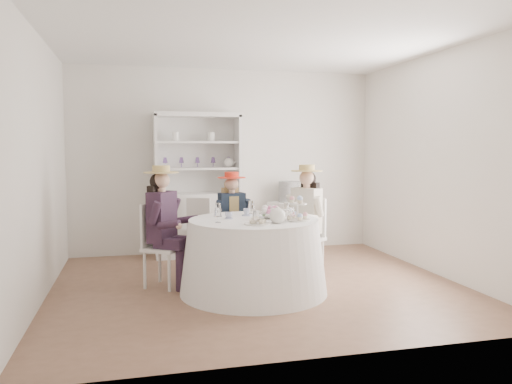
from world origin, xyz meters
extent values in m
plane|color=brown|center=(0.00, 0.00, 0.00)|extent=(4.50, 4.50, 0.00)
plane|color=white|center=(0.00, 0.00, 2.70)|extent=(4.50, 4.50, 0.00)
plane|color=silver|center=(0.00, 2.00, 1.35)|extent=(4.50, 0.00, 4.50)
plane|color=silver|center=(0.00, -2.00, 1.35)|extent=(4.50, 0.00, 4.50)
plane|color=silver|center=(-2.25, 0.00, 1.35)|extent=(0.00, 4.50, 4.50)
plane|color=silver|center=(2.25, 0.00, 1.35)|extent=(0.00, 4.50, 4.50)
cone|color=white|center=(-0.11, -0.23, 0.39)|extent=(1.58, 1.58, 0.77)
cylinder|color=white|center=(-0.11, -0.23, 0.78)|extent=(1.38, 1.38, 0.02)
cube|color=silver|center=(-0.45, 1.75, 0.45)|extent=(1.29, 0.82, 0.90)
cube|color=silver|center=(-0.45, 1.95, 1.46)|extent=(1.15, 0.43, 1.10)
cube|color=silver|center=(-0.45, 1.75, 2.01)|extent=(1.29, 0.82, 0.06)
cube|color=silver|center=(-1.04, 1.75, 1.46)|extent=(0.19, 0.44, 1.10)
cube|color=silver|center=(0.13, 1.75, 1.46)|extent=(0.19, 0.44, 1.10)
cube|color=silver|center=(-0.45, 1.75, 1.26)|extent=(1.19, 0.75, 0.03)
cube|color=silver|center=(-0.45, 1.75, 1.63)|extent=(1.19, 0.75, 0.03)
sphere|color=white|center=(0.00, 1.75, 1.34)|extent=(0.14, 0.14, 0.14)
cube|color=silver|center=(0.92, 1.75, 0.37)|extent=(0.62, 0.62, 0.74)
cylinder|color=black|center=(0.92, 1.75, 0.89)|extent=(0.33, 0.33, 0.31)
cube|color=silver|center=(-1.03, 0.21, 0.43)|extent=(0.53, 0.53, 0.04)
cylinder|color=silver|center=(-0.99, 0.00, 0.21)|extent=(0.03, 0.03, 0.42)
cylinder|color=silver|center=(-0.81, 0.25, 0.21)|extent=(0.03, 0.03, 0.42)
cylinder|color=silver|center=(-1.24, 0.17, 0.21)|extent=(0.03, 0.03, 0.42)
cylinder|color=silver|center=(-1.07, 0.42, 0.21)|extent=(0.03, 0.03, 0.42)
cube|color=silver|center=(-1.17, 0.31, 0.69)|extent=(0.23, 0.32, 0.48)
cube|color=black|center=(-1.04, 0.22, 0.79)|extent=(0.35, 0.39, 0.56)
cube|color=black|center=(-0.98, 0.07, 0.51)|extent=(0.34, 0.29, 0.12)
cylinder|color=black|center=(-0.87, 0.00, 0.22)|extent=(0.10, 0.10, 0.44)
cylinder|color=black|center=(-1.12, 0.04, 0.85)|extent=(0.19, 0.17, 0.26)
cube|color=black|center=(-0.88, 0.22, 0.51)|extent=(0.34, 0.29, 0.12)
cylinder|color=black|center=(-0.77, 0.14, 0.22)|extent=(0.10, 0.10, 0.44)
cylinder|color=black|center=(-0.90, 0.36, 0.85)|extent=(0.19, 0.17, 0.26)
cylinder|color=#D8A889|center=(-1.04, 0.22, 1.08)|extent=(0.09, 0.09, 0.08)
sphere|color=#D8A889|center=(-1.04, 0.22, 1.19)|extent=(0.18, 0.18, 0.18)
sphere|color=black|center=(-1.08, 0.25, 1.18)|extent=(0.18, 0.18, 0.18)
cube|color=black|center=(-1.11, 0.26, 0.95)|extent=(0.19, 0.23, 0.36)
cylinder|color=tan|center=(-1.04, 0.22, 1.28)|extent=(0.38, 0.38, 0.01)
cylinder|color=tan|center=(-1.04, 0.22, 1.32)|extent=(0.19, 0.19, 0.08)
cube|color=silver|center=(-0.14, 0.79, 0.40)|extent=(0.40, 0.40, 0.04)
cylinder|color=silver|center=(-0.26, 0.63, 0.19)|extent=(0.03, 0.03, 0.39)
cylinder|color=silver|center=(0.02, 0.67, 0.19)|extent=(0.03, 0.03, 0.39)
cylinder|color=silver|center=(-0.30, 0.91, 0.19)|extent=(0.03, 0.03, 0.39)
cylinder|color=silver|center=(-0.02, 0.95, 0.19)|extent=(0.03, 0.03, 0.39)
cube|color=silver|center=(-0.16, 0.95, 0.64)|extent=(0.34, 0.07, 0.44)
cube|color=#192333|center=(-0.14, 0.81, 0.72)|extent=(0.34, 0.22, 0.51)
cube|color=tan|center=(-0.14, 0.81, 0.72)|extent=(0.15, 0.21, 0.44)
cube|color=#192333|center=(-0.20, 0.67, 0.47)|extent=(0.15, 0.31, 0.11)
cylinder|color=#192333|center=(-0.19, 0.55, 0.20)|extent=(0.09, 0.09, 0.41)
cylinder|color=#192333|center=(-0.32, 0.75, 0.79)|extent=(0.10, 0.16, 0.24)
cube|color=#192333|center=(-0.05, 0.69, 0.47)|extent=(0.15, 0.31, 0.11)
cylinder|color=#192333|center=(-0.03, 0.57, 0.20)|extent=(0.09, 0.09, 0.41)
cylinder|color=#192333|center=(0.04, 0.80, 0.79)|extent=(0.10, 0.16, 0.24)
cylinder|color=#D8A889|center=(-0.14, 0.81, 1.00)|extent=(0.08, 0.08, 0.07)
sphere|color=#D8A889|center=(-0.14, 0.81, 1.10)|extent=(0.17, 0.17, 0.17)
sphere|color=tan|center=(-0.15, 0.84, 1.08)|extent=(0.17, 0.17, 0.17)
cube|color=tan|center=(-0.15, 0.88, 0.87)|extent=(0.22, 0.10, 0.34)
cylinder|color=red|center=(-0.14, 0.81, 1.18)|extent=(0.35, 0.35, 0.01)
cylinder|color=red|center=(-0.14, 0.81, 1.21)|extent=(0.18, 0.18, 0.07)
cube|color=silver|center=(0.70, 0.39, 0.43)|extent=(0.53, 0.53, 0.04)
cylinder|color=silver|center=(0.48, 0.43, 0.21)|extent=(0.03, 0.03, 0.42)
cylinder|color=silver|center=(0.66, 0.18, 0.21)|extent=(0.03, 0.03, 0.42)
cylinder|color=silver|center=(0.73, 0.61, 0.21)|extent=(0.03, 0.03, 0.42)
cylinder|color=silver|center=(0.91, 0.36, 0.21)|extent=(0.03, 0.03, 0.42)
cube|color=silver|center=(0.84, 0.49, 0.69)|extent=(0.23, 0.31, 0.48)
cube|color=beige|center=(0.71, 0.40, 0.78)|extent=(0.35, 0.39, 0.55)
cube|color=beige|center=(0.55, 0.40, 0.51)|extent=(0.34, 0.29, 0.11)
cylinder|color=beige|center=(0.44, 0.32, 0.22)|extent=(0.10, 0.10, 0.44)
cylinder|color=beige|center=(0.57, 0.54, 0.85)|extent=(0.18, 0.17, 0.26)
cube|color=beige|center=(0.65, 0.26, 0.51)|extent=(0.34, 0.29, 0.11)
cylinder|color=beige|center=(0.54, 0.18, 0.22)|extent=(0.10, 0.10, 0.44)
cylinder|color=beige|center=(0.79, 0.22, 0.85)|extent=(0.18, 0.17, 0.26)
cylinder|color=#D8A889|center=(0.71, 0.40, 1.08)|extent=(0.09, 0.09, 0.08)
sphere|color=#D8A889|center=(0.71, 0.40, 1.18)|extent=(0.18, 0.18, 0.18)
sphere|color=black|center=(0.75, 0.43, 1.17)|extent=(0.18, 0.18, 0.18)
cube|color=black|center=(0.77, 0.45, 0.94)|extent=(0.19, 0.23, 0.36)
cylinder|color=tan|center=(0.71, 0.40, 1.27)|extent=(0.38, 0.38, 0.01)
cylinder|color=tan|center=(0.71, 0.40, 1.31)|extent=(0.19, 0.19, 0.08)
cube|color=silver|center=(-0.41, 1.54, 0.40)|extent=(0.49, 0.49, 0.04)
cylinder|color=silver|center=(-0.22, 1.60, 0.20)|extent=(0.03, 0.03, 0.39)
cylinder|color=silver|center=(-0.47, 1.73, 0.20)|extent=(0.03, 0.03, 0.39)
cylinder|color=silver|center=(-0.36, 1.35, 0.20)|extent=(0.03, 0.03, 0.39)
cylinder|color=silver|center=(-0.61, 1.48, 0.20)|extent=(0.03, 0.03, 0.39)
cube|color=silver|center=(-0.49, 1.40, 0.64)|extent=(0.31, 0.19, 0.45)
imported|color=white|center=(-0.36, -0.14, 0.82)|extent=(0.10, 0.10, 0.06)
imported|color=white|center=(-0.12, 0.05, 0.83)|extent=(0.08, 0.08, 0.07)
imported|color=white|center=(0.10, -0.05, 0.83)|extent=(0.10, 0.10, 0.07)
imported|color=white|center=(0.09, -0.23, 0.82)|extent=(0.30, 0.30, 0.06)
sphere|color=pink|center=(0.14, -0.22, 0.87)|extent=(0.06, 0.06, 0.06)
sphere|color=white|center=(0.13, -0.19, 0.87)|extent=(0.06, 0.06, 0.06)
sphere|color=pink|center=(0.09, -0.17, 0.87)|extent=(0.06, 0.06, 0.06)
sphere|color=white|center=(0.06, -0.17, 0.87)|extent=(0.06, 0.06, 0.06)
sphere|color=pink|center=(0.03, -0.20, 0.87)|extent=(0.06, 0.06, 0.06)
sphere|color=white|center=(0.03, -0.24, 0.87)|extent=(0.06, 0.06, 0.06)
sphere|color=pink|center=(0.06, -0.27, 0.87)|extent=(0.06, 0.06, 0.06)
sphere|color=white|center=(0.09, -0.28, 0.87)|extent=(0.06, 0.06, 0.06)
sphere|color=pink|center=(0.13, -0.26, 0.87)|extent=(0.06, 0.06, 0.06)
sphere|color=white|center=(0.06, -0.55, 0.86)|extent=(0.16, 0.16, 0.16)
cylinder|color=white|center=(0.16, -0.55, 0.87)|extent=(0.10, 0.03, 0.08)
cylinder|color=white|center=(0.06, -0.55, 0.94)|extent=(0.04, 0.04, 0.02)
cylinder|color=white|center=(-0.16, -0.60, 0.80)|extent=(0.27, 0.27, 0.01)
cube|color=beige|center=(-0.21, -0.62, 0.82)|extent=(0.06, 0.04, 0.03)
cube|color=beige|center=(-0.16, -0.60, 0.83)|extent=(0.07, 0.06, 0.03)
cube|color=beige|center=(-0.10, -0.57, 0.82)|extent=(0.07, 0.07, 0.03)
cube|color=beige|center=(-0.18, -0.55, 0.83)|extent=(0.07, 0.07, 0.03)
cube|color=beige|center=(-0.12, -0.64, 0.82)|extent=(0.07, 0.07, 0.03)
cylinder|color=white|center=(0.31, -0.44, 0.80)|extent=(0.26, 0.26, 0.01)
cylinder|color=white|center=(0.31, -0.44, 0.88)|extent=(0.02, 0.02, 0.18)
cylinder|color=white|center=(0.31, -0.44, 0.97)|extent=(0.20, 0.20, 0.01)
camera|label=1|loc=(-1.34, -5.34, 1.54)|focal=35.00mm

